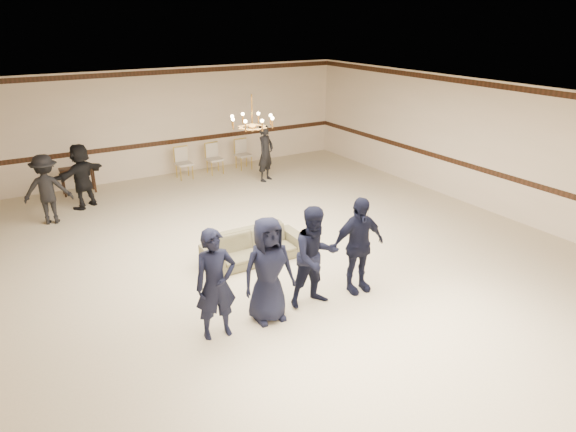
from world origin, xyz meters
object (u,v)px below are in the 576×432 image
at_px(adult_left, 47,189).
at_px(adult_mid, 82,176).
at_px(banquet_chair_mid, 215,159).
at_px(adult_right, 266,153).
at_px(boy_a, 216,284).
at_px(boy_b, 268,270).
at_px(boy_c, 315,257).
at_px(banquet_chair_left, 184,163).
at_px(banquet_chair_right, 244,155).
at_px(settee, 254,246).
at_px(boy_d, 358,245).
at_px(chandelier, 252,111).
at_px(console_table, 78,180).

xyz_separation_m(adult_left, adult_mid, (0.90, 0.70, 0.00)).
bearing_deg(banquet_chair_mid, adult_right, -57.74).
distance_m(boy_a, boy_b, 0.90).
xyz_separation_m(boy_c, banquet_chair_left, (0.60, 8.01, -0.42)).
bearing_deg(banquet_chair_right, settee, -118.43).
distance_m(boy_b, banquet_chair_left, 8.16).
relative_size(adult_left, banquet_chair_mid, 1.78).
relative_size(boy_a, banquet_chair_mid, 1.89).
xyz_separation_m(adult_mid, banquet_chair_right, (5.06, 1.03, -0.37)).
distance_m(boy_d, banquet_chair_right, 8.20).
distance_m(boy_b, settee, 2.24).
relative_size(chandelier, boy_a, 0.53).
distance_m(banquet_chair_right, console_table, 5.00).
xyz_separation_m(settee, console_table, (-2.27, 6.19, 0.07)).
height_order(boy_b, banquet_chair_mid, boy_b).
bearing_deg(adult_left, adult_mid, -127.75).
distance_m(chandelier, boy_b, 3.57).
bearing_deg(chandelier, boy_b, -113.16).
height_order(boy_c, banquet_chair_left, boy_c).
height_order(boy_b, boy_d, same).
bearing_deg(boy_c, banquet_chair_mid, 82.93).
relative_size(boy_b, banquet_chair_left, 1.89).
bearing_deg(adult_left, boy_c, 132.52).
height_order(chandelier, adult_left, chandelier).
height_order(boy_c, banquet_chair_right, boy_c).
bearing_deg(boy_c, console_table, 110.53).
height_order(adult_mid, banquet_chair_mid, adult_mid).
bearing_deg(boy_b, banquet_chair_left, 83.01).
distance_m(boy_b, banquet_chair_right, 8.75).
relative_size(chandelier, boy_d, 0.53).
relative_size(banquet_chair_left, banquet_chair_right, 1.00).
bearing_deg(banquet_chair_right, banquet_chair_left, 176.06).
xyz_separation_m(boy_a, boy_b, (0.90, -0.00, 0.00)).
bearing_deg(settee, boy_a, -129.19).
distance_m(adult_left, adult_mid, 1.14).
xyz_separation_m(boy_d, banquet_chair_right, (1.70, 8.01, -0.42)).
relative_size(chandelier, settee, 0.45).
relative_size(boy_a, boy_d, 1.00).
relative_size(adult_mid, adult_right, 1.00).
xyz_separation_m(boy_d, adult_left, (-4.26, 6.28, -0.05)).
bearing_deg(adult_mid, banquet_chair_right, 160.21).
bearing_deg(boy_d, adult_right, 79.88).
xyz_separation_m(banquet_chair_mid, console_table, (-4.00, 0.20, -0.10)).
xyz_separation_m(boy_b, boy_c, (0.90, 0.00, 0.00)).
xyz_separation_m(chandelier, boy_a, (-2.07, -2.73, -1.99)).
relative_size(boy_c, banquet_chair_mid, 1.89).
height_order(boy_d, adult_left, boy_d).
relative_size(adult_left, adult_mid, 1.00).
height_order(adult_mid, console_table, adult_mid).
distance_m(chandelier, boy_a, 3.96).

